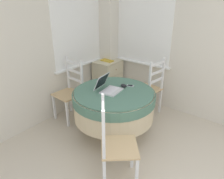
% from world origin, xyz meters
% --- Properties ---
extents(corner_room_shell, '(4.57, 4.83, 2.55)m').
position_xyz_m(corner_room_shell, '(1.36, 1.91, 1.28)').
color(corner_room_shell, beige).
rests_on(corner_room_shell, ground_plane).
extents(round_dining_table, '(1.18, 1.18, 0.72)m').
position_xyz_m(round_dining_table, '(1.01, 1.82, 0.54)').
color(round_dining_table, '#4C3D2D').
rests_on(round_dining_table, ground_plane).
extents(laptop, '(0.35, 0.37, 0.23)m').
position_xyz_m(laptop, '(0.98, 1.90, 0.77)').
color(laptop, silver).
rests_on(laptop, round_dining_table).
extents(computer_mouse, '(0.06, 0.10, 0.05)m').
position_xyz_m(computer_mouse, '(1.22, 1.79, 0.75)').
color(computer_mouse, black).
rests_on(computer_mouse, round_dining_table).
extents(cell_phone, '(0.08, 0.12, 0.01)m').
position_xyz_m(cell_phone, '(1.32, 1.74, 0.73)').
color(cell_phone, '#B2B7BC').
rests_on(cell_phone, round_dining_table).
extents(dining_chair_near_back_window, '(0.42, 0.43, 1.02)m').
position_xyz_m(dining_chair_near_back_window, '(0.95, 2.69, 0.48)').
color(dining_chair_near_back_window, tan).
rests_on(dining_chair_near_back_window, ground_plane).
extents(dining_chair_near_right_window, '(0.46, 0.45, 1.02)m').
position_xyz_m(dining_chair_near_right_window, '(1.89, 1.72, 0.48)').
color(dining_chair_near_right_window, tan).
rests_on(dining_chair_near_right_window, ground_plane).
extents(dining_chair_camera_near, '(0.57, 0.57, 1.02)m').
position_xyz_m(dining_chair_camera_near, '(0.32, 1.27, 0.48)').
color(dining_chair_camera_near, tan).
rests_on(dining_chair_camera_near, ground_plane).
extents(corner_cabinet, '(0.54, 0.43, 0.77)m').
position_xyz_m(corner_cabinet, '(2.01, 2.73, 0.38)').
color(corner_cabinet, beige).
rests_on(corner_cabinet, ground_plane).
extents(book_on_cabinet, '(0.12, 0.25, 0.02)m').
position_xyz_m(book_on_cabinet, '(1.97, 2.72, 0.78)').
color(book_on_cabinet, gold).
rests_on(book_on_cabinet, corner_cabinet).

